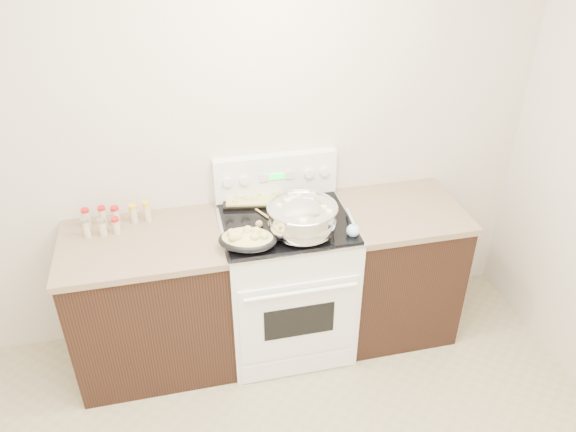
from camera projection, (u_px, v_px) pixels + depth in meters
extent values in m
cube|color=beige|center=(215.00, 137.00, 3.29)|extent=(4.00, 0.05, 2.70)
cube|color=black|center=(153.00, 305.00, 3.40)|extent=(0.90, 0.64, 0.88)
cube|color=brown|center=(142.00, 243.00, 3.15)|extent=(0.93, 0.67, 0.04)
cube|color=black|center=(394.00, 270.00, 3.70)|extent=(0.70, 0.64, 0.88)
cube|color=brown|center=(401.00, 211.00, 3.45)|extent=(0.73, 0.67, 0.04)
cube|color=white|center=(286.00, 284.00, 3.54)|extent=(0.76, 0.66, 0.92)
cube|color=white|center=(299.00, 321.00, 3.26)|extent=(0.70, 0.01, 0.55)
cube|color=black|center=(299.00, 321.00, 3.26)|extent=(0.42, 0.01, 0.22)
cylinder|color=white|center=(301.00, 292.00, 3.10)|extent=(0.65, 0.02, 0.02)
cube|color=white|center=(298.00, 366.00, 3.46)|extent=(0.70, 0.01, 0.14)
cube|color=silver|center=(286.00, 222.00, 3.29)|extent=(0.78, 0.68, 0.01)
cube|color=black|center=(286.00, 221.00, 3.28)|extent=(0.74, 0.64, 0.01)
cube|color=white|center=(275.00, 175.00, 3.45)|extent=(0.76, 0.07, 0.28)
cylinder|color=white|center=(228.00, 182.00, 3.35)|extent=(0.06, 0.02, 0.06)
cylinder|color=white|center=(244.00, 181.00, 3.37)|extent=(0.06, 0.02, 0.06)
cylinder|color=white|center=(309.00, 174.00, 3.44)|extent=(0.06, 0.02, 0.06)
cylinder|color=white|center=(324.00, 172.00, 3.46)|extent=(0.06, 0.02, 0.06)
cube|color=#19E533|center=(277.00, 177.00, 3.41)|extent=(0.09, 0.00, 0.04)
cube|color=silver|center=(264.00, 178.00, 3.39)|extent=(0.05, 0.00, 0.05)
cube|color=silver|center=(290.00, 175.00, 3.42)|extent=(0.05, 0.00, 0.05)
ellipsoid|color=silver|center=(302.00, 222.00, 3.12)|extent=(0.43, 0.43, 0.23)
cylinder|color=silver|center=(302.00, 232.00, 3.16)|extent=(0.21, 0.21, 0.01)
torus|color=silver|center=(302.00, 207.00, 3.07)|extent=(0.39, 0.39, 0.02)
cylinder|color=silver|center=(302.00, 218.00, 3.11)|extent=(0.37, 0.37, 0.13)
cylinder|color=brown|center=(302.00, 209.00, 3.08)|extent=(0.35, 0.35, 0.00)
cube|color=#FEEDBB|center=(294.00, 209.00, 3.06)|extent=(0.04, 0.04, 0.03)
cube|color=#FEEDBB|center=(329.00, 212.00, 3.04)|extent=(0.03, 0.03, 0.03)
cube|color=#FEEDBB|center=(293.00, 198.00, 3.17)|extent=(0.03, 0.03, 0.02)
cube|color=#FEEDBB|center=(288.00, 202.00, 3.13)|extent=(0.04, 0.04, 0.03)
cube|color=#FEEDBB|center=(310.00, 201.00, 3.14)|extent=(0.04, 0.04, 0.03)
cube|color=#FEEDBB|center=(296.00, 214.00, 3.02)|extent=(0.03, 0.03, 0.02)
cube|color=#FEEDBB|center=(304.00, 222.00, 2.95)|extent=(0.04, 0.04, 0.03)
cube|color=#FEEDBB|center=(324.00, 208.00, 3.08)|extent=(0.03, 0.03, 0.03)
cube|color=#FEEDBB|center=(288.00, 202.00, 3.13)|extent=(0.04, 0.04, 0.03)
cube|color=#FEEDBB|center=(279.00, 206.00, 3.09)|extent=(0.04, 0.04, 0.02)
cube|color=#FEEDBB|center=(299.00, 196.00, 3.19)|extent=(0.03, 0.03, 0.02)
ellipsoid|color=black|center=(248.00, 240.00, 3.03)|extent=(0.37, 0.31, 0.08)
ellipsoid|color=#CEC46E|center=(247.00, 238.00, 3.03)|extent=(0.34, 0.28, 0.06)
sphere|color=#CEC46E|center=(233.00, 237.00, 2.97)|extent=(0.05, 0.05, 0.05)
sphere|color=#CEC46E|center=(255.00, 237.00, 2.98)|extent=(0.05, 0.05, 0.05)
sphere|color=#CEC46E|center=(248.00, 230.00, 3.04)|extent=(0.05, 0.05, 0.05)
sphere|color=#CEC46E|center=(264.00, 236.00, 2.99)|extent=(0.05, 0.05, 0.05)
sphere|color=#CEC46E|center=(231.00, 233.00, 3.01)|extent=(0.05, 0.05, 0.05)
sphere|color=#CEC46E|center=(237.00, 237.00, 2.98)|extent=(0.05, 0.05, 0.05)
sphere|color=#CEC46E|center=(256.00, 231.00, 3.03)|extent=(0.05, 0.05, 0.05)
sphere|color=#CEC46E|center=(240.00, 233.00, 3.01)|extent=(0.04, 0.04, 0.04)
cube|color=black|center=(255.00, 198.00, 3.48)|extent=(0.42, 0.33, 0.02)
cube|color=#CEC46E|center=(255.00, 196.00, 3.47)|extent=(0.38, 0.29, 0.02)
sphere|color=#CEC46E|center=(237.00, 195.00, 3.46)|extent=(0.04, 0.04, 0.04)
sphere|color=#CEC46E|center=(275.00, 193.00, 3.47)|extent=(0.03, 0.03, 0.03)
sphere|color=#CEC46E|center=(242.00, 196.00, 3.45)|extent=(0.03, 0.03, 0.03)
sphere|color=#CEC46E|center=(235.00, 201.00, 3.39)|extent=(0.03, 0.03, 0.03)
sphere|color=#CEC46E|center=(238.00, 198.00, 3.43)|extent=(0.04, 0.04, 0.04)
sphere|color=#CEC46E|center=(246.00, 198.00, 3.42)|extent=(0.04, 0.04, 0.04)
sphere|color=#CEC46E|center=(254.00, 199.00, 3.42)|extent=(0.04, 0.04, 0.04)
sphere|color=#CEC46E|center=(274.00, 193.00, 3.47)|extent=(0.03, 0.03, 0.03)
sphere|color=#CEC46E|center=(277.00, 193.00, 3.48)|extent=(0.04, 0.04, 0.04)
sphere|color=#CEC46E|center=(259.00, 194.00, 3.46)|extent=(0.03, 0.03, 0.03)
cylinder|color=tan|center=(264.00, 215.00, 3.31)|extent=(0.12, 0.23, 0.01)
sphere|color=tan|center=(259.00, 224.00, 3.22)|extent=(0.04, 0.04, 0.04)
sphere|color=#95CCDF|center=(353.00, 231.00, 3.13)|extent=(0.07, 0.07, 0.07)
cylinder|color=#95CCDF|center=(350.00, 217.00, 3.21)|extent=(0.06, 0.24, 0.07)
cylinder|color=#BFB28C|center=(87.00, 219.00, 3.23)|extent=(0.04, 0.04, 0.10)
cylinder|color=#B21414|center=(85.00, 210.00, 3.20)|extent=(0.04, 0.04, 0.02)
cylinder|color=#BFB28C|center=(103.00, 217.00, 3.25)|extent=(0.04, 0.04, 0.11)
cylinder|color=#B21414|center=(101.00, 208.00, 3.21)|extent=(0.04, 0.04, 0.02)
cylinder|color=#BFB28C|center=(116.00, 217.00, 3.26)|extent=(0.05, 0.05, 0.10)
cylinder|color=#B21414|center=(114.00, 208.00, 3.22)|extent=(0.05, 0.05, 0.02)
cylinder|color=#BFB28C|center=(134.00, 215.00, 3.28)|extent=(0.04, 0.04, 0.10)
cylinder|color=gold|center=(132.00, 207.00, 3.25)|extent=(0.05, 0.05, 0.02)
cylinder|color=#BFB28C|center=(147.00, 213.00, 3.28)|extent=(0.04, 0.04, 0.11)
cylinder|color=gold|center=(146.00, 203.00, 3.25)|extent=(0.04, 0.04, 0.02)
cylinder|color=#BFB28C|center=(87.00, 229.00, 3.15)|extent=(0.04, 0.04, 0.10)
cylinder|color=#B2B2B7|center=(85.00, 220.00, 3.11)|extent=(0.04, 0.04, 0.02)
cylinder|color=#BFB28C|center=(103.00, 229.00, 3.16)|extent=(0.05, 0.05, 0.09)
cylinder|color=#B2B2B7|center=(101.00, 221.00, 3.14)|extent=(0.05, 0.05, 0.02)
cylinder|color=#BFB28C|center=(116.00, 227.00, 3.18)|extent=(0.04, 0.04, 0.09)
cylinder|color=#B21414|center=(115.00, 219.00, 3.15)|extent=(0.04, 0.04, 0.02)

